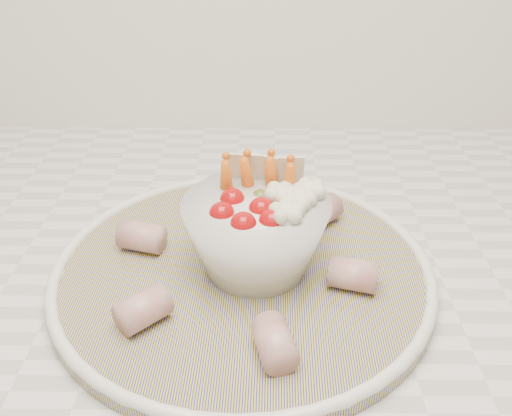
{
  "coord_description": "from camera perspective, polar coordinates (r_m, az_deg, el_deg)",
  "views": [
    {
      "loc": [
        0.09,
        0.89,
        1.29
      ],
      "look_at": [
        0.09,
        1.36,
        1.01
      ],
      "focal_mm": 40.0,
      "sensor_mm": 36.0,
      "label": 1
    }
  ],
  "objects": [
    {
      "name": "veggie_bowl",
      "position": [
        0.57,
        0.15,
        -2.38
      ],
      "size": [
        0.15,
        0.15,
        0.11
      ],
      "color": "silver",
      "rests_on": "serving_platter"
    },
    {
      "name": "cured_meat_rolls",
      "position": [
        0.58,
        -1.37,
        -4.7
      ],
      "size": [
        0.27,
        0.3,
        0.03
      ],
      "color": "#A34A4B",
      "rests_on": "serving_platter"
    },
    {
      "name": "serving_platter",
      "position": [
        0.59,
        -1.34,
        -6.24
      ],
      "size": [
        0.4,
        0.4,
        0.02
      ],
      "color": "navy",
      "rests_on": "kitchen_counter"
    }
  ]
}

